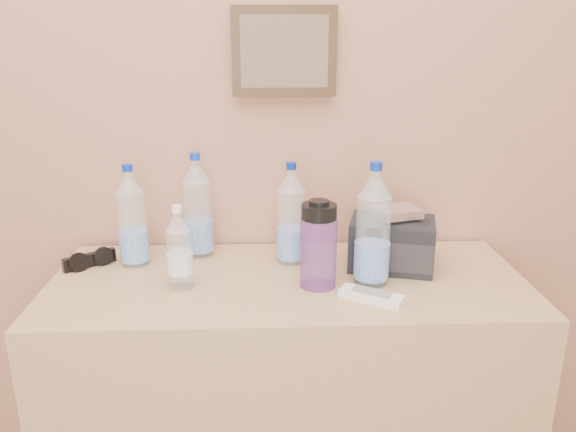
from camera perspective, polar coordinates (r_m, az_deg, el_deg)
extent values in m
plane|color=#AF765D|center=(1.70, -6.47, 14.61)|extent=(4.00, 0.00, 4.00)
cube|color=#9F7A58|center=(1.75, 0.00, -18.51)|extent=(1.30, 0.54, 0.81)
cylinder|color=white|center=(1.66, -15.55, -0.53)|extent=(0.08, 0.08, 0.26)
cylinder|color=#072AAF|center=(1.62, -16.01, 4.75)|extent=(0.03, 0.03, 0.02)
cylinder|color=silver|center=(1.69, -9.17, 0.50)|extent=(0.08, 0.08, 0.27)
cylinder|color=#0F31B9|center=(1.65, -9.45, 6.01)|extent=(0.03, 0.03, 0.02)
cylinder|color=white|center=(1.61, 0.33, -0.33)|extent=(0.08, 0.08, 0.26)
cylinder|color=#072492|center=(1.57, 0.34, 5.13)|extent=(0.03, 0.03, 0.02)
cylinder|color=silver|center=(1.49, 8.63, -1.57)|extent=(0.09, 0.09, 0.29)
cylinder|color=#0C2AA0|center=(1.44, 8.95, 5.04)|extent=(0.03, 0.03, 0.02)
cylinder|color=silver|center=(1.49, -10.97, -3.66)|extent=(0.06, 0.06, 0.19)
cylinder|color=white|center=(1.45, -11.24, 0.74)|extent=(0.03, 0.03, 0.02)
cylinder|color=#713A96|center=(1.47, 3.09, -3.72)|extent=(0.10, 0.10, 0.19)
cylinder|color=black|center=(1.43, 3.17, 0.67)|extent=(0.09, 0.09, 0.05)
cube|color=silver|center=(1.44, 8.48, -8.07)|extent=(0.16, 0.13, 0.02)
cube|color=white|center=(1.58, 11.05, 0.42)|extent=(0.13, 0.12, 0.02)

